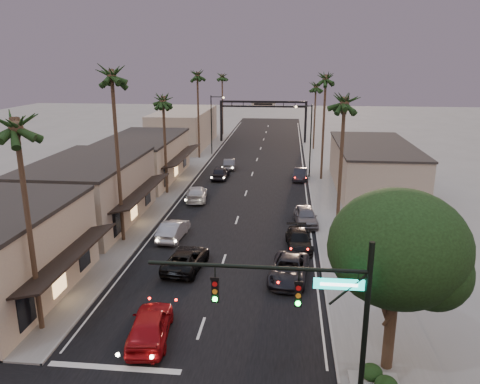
% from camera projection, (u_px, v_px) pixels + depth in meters
% --- Properties ---
extents(ground, '(200.00, 200.00, 0.00)m').
position_uv_depth(ground, '(248.00, 186.00, 54.28)').
color(ground, slate).
rests_on(ground, ground).
extents(road, '(14.00, 120.00, 0.02)m').
position_uv_depth(road, '(252.00, 176.00, 59.07)').
color(road, black).
rests_on(road, ground).
extents(sidewalk_left, '(5.00, 92.00, 0.12)m').
position_uv_depth(sidewalk_left, '(189.00, 162.00, 66.69)').
color(sidewalk_left, slate).
rests_on(sidewalk_left, ground).
extents(sidewalk_right, '(5.00, 92.00, 0.12)m').
position_uv_depth(sidewalk_right, '(324.00, 165.00, 64.81)').
color(sidewalk_right, slate).
rests_on(sidewalk_right, ground).
extents(storefront_mid, '(8.00, 14.00, 5.50)m').
position_uv_depth(storefront_mid, '(89.00, 193.00, 41.42)').
color(storefront_mid, gray).
rests_on(storefront_mid, ground).
extents(storefront_far, '(8.00, 16.00, 5.00)m').
position_uv_depth(storefront_far, '(143.00, 159.00, 56.80)').
color(storefront_far, tan).
rests_on(storefront_far, ground).
extents(storefront_dist, '(8.00, 20.00, 6.00)m').
position_uv_depth(storefront_dist, '(184.00, 128.00, 78.67)').
color(storefront_dist, gray).
rests_on(storefront_dist, ground).
extents(building_right, '(8.00, 18.00, 5.00)m').
position_uv_depth(building_right, '(373.00, 168.00, 52.21)').
color(building_right, gray).
rests_on(building_right, ground).
extents(traffic_signal, '(8.51, 0.22, 7.80)m').
position_uv_depth(traffic_signal, '(316.00, 306.00, 17.89)').
color(traffic_signal, black).
rests_on(traffic_signal, ground).
extents(corner_tree, '(6.20, 6.20, 8.80)m').
position_uv_depth(corner_tree, '(400.00, 253.00, 20.57)').
color(corner_tree, '#38281C').
rests_on(corner_tree, ground).
extents(arch, '(15.20, 0.40, 7.27)m').
position_uv_depth(arch, '(263.00, 111.00, 81.48)').
color(arch, black).
rests_on(arch, ground).
extents(streetlight_right, '(2.13, 0.30, 9.00)m').
position_uv_depth(streetlight_right, '(309.00, 135.00, 56.93)').
color(streetlight_right, black).
rests_on(streetlight_right, ground).
extents(streetlight_left, '(2.13, 0.30, 9.00)m').
position_uv_depth(streetlight_left, '(213.00, 120.00, 70.74)').
color(streetlight_left, black).
rests_on(streetlight_left, ground).
extents(palm_la, '(3.20, 3.20, 13.20)m').
position_uv_depth(palm_la, '(15.00, 119.00, 22.35)').
color(palm_la, '#38281C').
rests_on(palm_la, ground).
extents(palm_lb, '(3.20, 3.20, 15.20)m').
position_uv_depth(palm_lb, '(111.00, 71.00, 34.26)').
color(palm_lb, '#38281C').
rests_on(palm_lb, ground).
extents(palm_lc, '(3.20, 3.20, 12.20)m').
position_uv_depth(palm_lc, '(163.00, 97.00, 48.45)').
color(palm_lc, '#38281C').
rests_on(palm_lc, ground).
extents(palm_ld, '(3.20, 3.20, 14.20)m').
position_uv_depth(palm_ld, '(197.00, 72.00, 66.10)').
color(palm_ld, '#38281C').
rests_on(palm_ld, ground).
extents(palm_ra, '(3.20, 3.20, 13.20)m').
position_uv_depth(palm_ra, '(345.00, 97.00, 35.00)').
color(palm_ra, '#38281C').
rests_on(palm_ra, ground).
extents(palm_rb, '(3.20, 3.20, 14.20)m').
position_uv_depth(palm_rb, '(326.00, 75.00, 53.87)').
color(palm_rb, '#38281C').
rests_on(palm_rb, ground).
extents(palm_rc, '(3.20, 3.20, 12.20)m').
position_uv_depth(palm_rc, '(316.00, 84.00, 73.54)').
color(palm_rc, '#38281C').
rests_on(palm_rc, ground).
extents(palm_far, '(3.20, 3.20, 13.20)m').
position_uv_depth(palm_far, '(222.00, 74.00, 88.34)').
color(palm_far, '#38281C').
rests_on(palm_far, ground).
extents(oncoming_red, '(2.60, 5.19, 1.70)m').
position_uv_depth(oncoming_red, '(150.00, 325.00, 24.34)').
color(oncoming_red, maroon).
rests_on(oncoming_red, ground).
extents(oncoming_pickup, '(2.90, 5.33, 1.42)m').
position_uv_depth(oncoming_pickup, '(186.00, 259.00, 32.75)').
color(oncoming_pickup, black).
rests_on(oncoming_pickup, ground).
extents(oncoming_silver, '(1.90, 4.70, 1.52)m').
position_uv_depth(oncoming_silver, '(173.00, 230.00, 38.22)').
color(oncoming_silver, gray).
rests_on(oncoming_silver, ground).
extents(oncoming_white, '(2.71, 5.29, 1.47)m').
position_uv_depth(oncoming_white, '(197.00, 193.00, 48.65)').
color(oncoming_white, '#AEAEAE').
rests_on(oncoming_white, ground).
extents(oncoming_dgrey, '(1.97, 4.61, 1.55)m').
position_uv_depth(oncoming_dgrey, '(220.00, 173.00, 57.46)').
color(oncoming_dgrey, black).
rests_on(oncoming_dgrey, ground).
extents(oncoming_grey_far, '(1.86, 4.31, 1.38)m').
position_uv_depth(oncoming_grey_far, '(229.00, 164.00, 62.71)').
color(oncoming_grey_far, '#444448').
rests_on(oncoming_grey_far, ground).
extents(curbside_near, '(2.98, 5.44, 1.45)m').
position_uv_depth(curbside_near, '(289.00, 269.00, 31.10)').
color(curbside_near, black).
rests_on(curbside_near, ground).
extents(curbside_black, '(2.26, 4.77, 1.34)m').
position_uv_depth(curbside_black, '(299.00, 240.00, 36.30)').
color(curbside_black, black).
rests_on(curbside_black, ground).
extents(curbside_grey, '(2.27, 4.78, 1.58)m').
position_uv_depth(curbside_grey, '(306.00, 216.00, 41.46)').
color(curbside_grey, '#535258').
rests_on(curbside_grey, ground).
extents(curbside_far, '(1.92, 4.37, 1.40)m').
position_uv_depth(curbside_far, '(300.00, 174.00, 56.93)').
color(curbside_far, black).
rests_on(curbside_far, ground).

